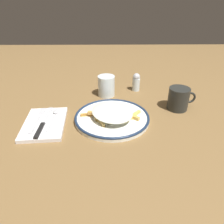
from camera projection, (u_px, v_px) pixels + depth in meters
name	position (u px, v px, depth m)	size (l,w,h in m)	color
ground_plane	(112.00, 120.00, 0.81)	(2.60, 2.60, 0.00)	brown
plate	(112.00, 117.00, 0.80)	(0.29, 0.29, 0.02)	white
fries_heap	(112.00, 112.00, 0.79)	(0.24, 0.22, 0.03)	gold
napkin	(45.00, 124.00, 0.77)	(0.15, 0.21, 0.01)	white
fork	(38.00, 120.00, 0.78)	(0.02, 0.18, 0.00)	silver
knife	(43.00, 124.00, 0.75)	(0.02, 0.21, 0.01)	black
spoon	(54.00, 116.00, 0.80)	(0.02, 0.15, 0.01)	silver
water_glass	(106.00, 86.00, 0.98)	(0.08, 0.08, 0.10)	silver
coffee_mug	(179.00, 99.00, 0.86)	(0.11, 0.09, 0.09)	#262826
salt_shaker	(136.00, 82.00, 1.03)	(0.04, 0.04, 0.09)	silver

